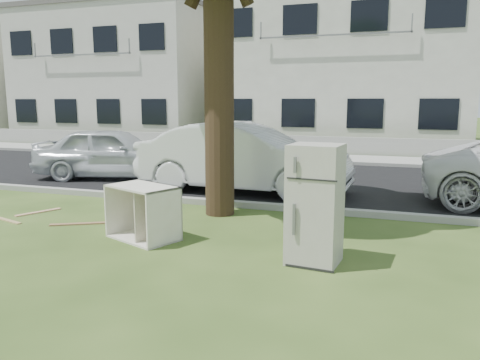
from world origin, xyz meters
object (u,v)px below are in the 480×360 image
(car_center, at_px, (243,158))
(car_left, at_px, (113,153))
(fridge, at_px, (315,204))
(cabinet, at_px, (143,212))

(car_center, height_order, car_left, car_center)
(fridge, relative_size, car_center, 0.32)
(fridge, bearing_deg, car_left, 147.91)
(cabinet, height_order, car_left, car_left)
(car_center, xyz_separation_m, car_left, (-3.99, 0.71, -0.10))
(fridge, xyz_separation_m, car_center, (-2.41, 4.31, 0.03))
(fridge, bearing_deg, cabinet, -178.89)
(cabinet, height_order, car_center, car_center)
(car_left, bearing_deg, fridge, -143.02)
(car_center, bearing_deg, car_left, 82.08)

